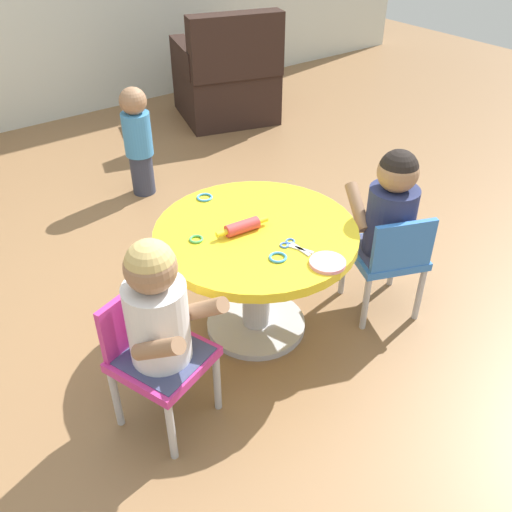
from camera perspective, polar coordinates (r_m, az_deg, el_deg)
ground_plane at (r=2.53m, az=-0.00°, el=-7.19°), size 10.00×10.00×0.00m
craft_table at (r=2.29m, az=-0.00°, el=-0.12°), size 0.82×0.82×0.52m
child_chair_left at (r=2.01m, az=-10.29°, el=-9.82°), size 0.38×0.38×0.54m
seated_child_left at (r=1.84m, az=-10.09°, el=-5.34°), size 0.37×0.42×0.51m
child_chair_right at (r=2.50m, az=13.43°, el=0.00°), size 0.39×0.39×0.54m
seated_child_right at (r=2.41m, az=13.75°, el=4.93°), size 0.38×0.42×0.51m
armchair_dark at (r=4.60m, az=-2.99°, el=17.58°), size 0.87×0.89×0.85m
toddler_standing at (r=3.47m, az=-12.02°, el=11.68°), size 0.17×0.17×0.67m
rolling_pin at (r=2.19m, az=-1.41°, el=3.02°), size 0.23×0.06×0.05m
craft_scissors at (r=2.12m, az=3.81°, el=1.05°), size 0.08×0.14×0.01m
playdough_blob_0 at (r=2.03m, az=7.35°, el=-0.69°), size 0.13×0.13×0.01m
cookie_cutter_0 at (r=2.16m, az=-6.15°, el=1.74°), size 0.06×0.06×0.01m
cookie_cutter_1 at (r=2.05m, az=2.26°, el=-0.14°), size 0.07×0.07×0.01m
cookie_cutter_2 at (r=2.44m, az=-5.29°, el=6.01°), size 0.07×0.07×0.01m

